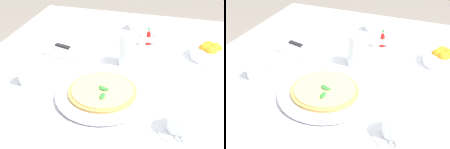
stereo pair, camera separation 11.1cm
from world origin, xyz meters
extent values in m
cube|color=white|center=(0.00, 0.00, 0.71)|extent=(1.14, 1.14, 0.02)
cube|color=white|center=(0.00, 0.57, 0.56)|extent=(1.14, 0.01, 0.28)
cube|color=white|center=(-0.57, 0.00, 0.56)|extent=(0.01, 1.14, 0.28)
cylinder|color=brown|center=(-0.48, 0.48, 0.35)|extent=(0.06, 0.06, 0.70)
cylinder|color=brown|center=(0.48, 0.48, 0.35)|extent=(0.06, 0.06, 0.70)
cylinder|color=white|center=(0.00, -0.23, 0.73)|extent=(0.19, 0.19, 0.01)
cylinder|color=white|center=(0.00, -0.23, 0.74)|extent=(0.32, 0.32, 0.01)
cylinder|color=#C68E47|center=(0.00, -0.23, 0.75)|extent=(0.23, 0.23, 0.01)
cylinder|color=#EAC66B|center=(0.00, -0.23, 0.75)|extent=(0.21, 0.21, 0.00)
ellipsoid|color=#2D7533|center=(0.01, -0.23, 0.76)|extent=(0.04, 0.02, 0.01)
ellipsoid|color=#2D7533|center=(0.00, -0.23, 0.76)|extent=(0.04, 0.04, 0.01)
ellipsoid|color=#2D7533|center=(0.01, -0.27, 0.76)|extent=(0.02, 0.04, 0.01)
cylinder|color=white|center=(0.27, -0.33, 0.73)|extent=(0.13, 0.13, 0.01)
cylinder|color=white|center=(0.27, -0.33, 0.76)|extent=(0.08, 0.08, 0.06)
torus|color=white|center=(0.29, -0.37, 0.76)|extent=(0.02, 0.03, 0.03)
cylinder|color=black|center=(0.27, -0.33, 0.79)|extent=(0.07, 0.07, 0.00)
cylinder|color=white|center=(0.00, 0.36, 0.73)|extent=(0.13, 0.13, 0.01)
cylinder|color=white|center=(0.00, 0.36, 0.76)|extent=(0.08, 0.08, 0.05)
torus|color=white|center=(0.03, 0.32, 0.76)|extent=(0.03, 0.03, 0.03)
cylinder|color=black|center=(0.00, 0.36, 0.78)|extent=(0.07, 0.07, 0.00)
cylinder|color=white|center=(-0.28, -0.22, 0.73)|extent=(0.13, 0.13, 0.01)
cylinder|color=white|center=(-0.28, -0.22, 0.76)|extent=(0.08, 0.08, 0.06)
torus|color=white|center=(-0.26, -0.17, 0.76)|extent=(0.02, 0.03, 0.03)
cylinder|color=black|center=(-0.28, -0.22, 0.79)|extent=(0.07, 0.07, 0.00)
cylinder|color=white|center=(0.03, 0.02, 0.79)|extent=(0.07, 0.07, 0.13)
cylinder|color=silver|center=(0.03, 0.02, 0.77)|extent=(0.06, 0.06, 0.09)
cube|color=white|center=(-0.21, 0.03, 0.73)|extent=(0.25, 0.18, 0.02)
cube|color=silver|center=(-0.17, 0.02, 0.75)|extent=(0.12, 0.05, 0.01)
cube|color=black|center=(-0.26, 0.04, 0.75)|extent=(0.08, 0.04, 0.01)
cylinder|color=white|center=(0.35, 0.15, 0.75)|extent=(0.15, 0.15, 0.04)
sphere|color=orange|center=(0.37, 0.16, 0.76)|extent=(0.06, 0.06, 0.06)
sphere|color=orange|center=(0.35, 0.17, 0.76)|extent=(0.06, 0.06, 0.06)
sphere|color=orange|center=(0.33, 0.14, 0.76)|extent=(0.06, 0.06, 0.06)
sphere|color=orange|center=(0.35, 0.12, 0.76)|extent=(0.06, 0.06, 0.06)
cylinder|color=#B7140F|center=(0.09, 0.21, 0.75)|extent=(0.02, 0.02, 0.05)
cylinder|color=white|center=(0.09, 0.21, 0.75)|extent=(0.02, 0.02, 0.02)
cone|color=#B7140F|center=(0.09, 0.21, 0.79)|extent=(0.02, 0.02, 0.02)
cylinder|color=#1E722D|center=(0.09, 0.21, 0.80)|extent=(0.01, 0.01, 0.01)
cylinder|color=white|center=(0.11, 0.22, 0.74)|extent=(0.03, 0.03, 0.04)
cylinder|color=white|center=(0.11, 0.22, 0.74)|extent=(0.02, 0.02, 0.03)
sphere|color=silver|center=(0.11, 0.22, 0.77)|extent=(0.02, 0.02, 0.02)
cylinder|color=white|center=(0.06, 0.20, 0.74)|extent=(0.03, 0.03, 0.04)
cylinder|color=#38332D|center=(0.06, 0.20, 0.74)|extent=(0.02, 0.02, 0.03)
sphere|color=silver|center=(0.06, 0.20, 0.77)|extent=(0.02, 0.02, 0.02)
camera|label=1|loc=(0.25, -1.02, 1.34)|focal=48.20mm
camera|label=2|loc=(0.35, -0.99, 1.34)|focal=48.20mm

